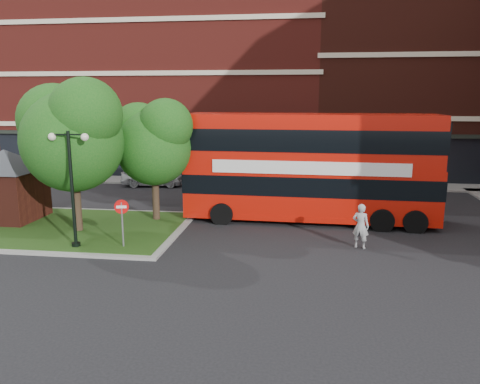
# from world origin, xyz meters

# --- Properties ---
(ground) EXTENTS (120.00, 120.00, 0.00)m
(ground) POSITION_xyz_m (0.00, 0.00, 0.00)
(ground) COLOR black
(ground) RESTS_ON ground
(pavement_far) EXTENTS (44.00, 3.00, 0.12)m
(pavement_far) POSITION_xyz_m (0.00, 16.50, 0.06)
(pavement_far) COLOR slate
(pavement_far) RESTS_ON ground
(terrace_far_left) EXTENTS (26.00, 12.00, 14.00)m
(terrace_far_left) POSITION_xyz_m (-8.00, 24.00, 7.00)
(terrace_far_left) COLOR maroon
(terrace_far_left) RESTS_ON ground
(terrace_far_right) EXTENTS (18.00, 12.00, 16.00)m
(terrace_far_right) POSITION_xyz_m (14.00, 24.00, 8.00)
(terrace_far_right) COLOR #471911
(terrace_far_right) RESTS_ON ground
(traffic_island) EXTENTS (12.60, 7.60, 0.15)m
(traffic_island) POSITION_xyz_m (-8.00, 3.00, 0.07)
(traffic_island) COLOR gray
(traffic_island) RESTS_ON ground
(kiosk) EXTENTS (6.51, 6.51, 3.60)m
(kiosk) POSITION_xyz_m (-11.00, 4.00, 2.32)
(kiosk) COLOR #471911
(kiosk) RESTS_ON traffic_island
(tree_island_west) EXTENTS (5.40, 4.71, 7.21)m
(tree_island_west) POSITION_xyz_m (-6.60, 2.58, 4.79)
(tree_island_west) COLOR #2D2116
(tree_island_west) RESTS_ON ground
(tree_island_east) EXTENTS (4.46, 3.90, 6.29)m
(tree_island_east) POSITION_xyz_m (-3.58, 5.06, 4.24)
(tree_island_east) COLOR #2D2116
(tree_island_east) RESTS_ON ground
(lamp_island) EXTENTS (1.72, 0.36, 5.00)m
(lamp_island) POSITION_xyz_m (-5.50, 0.20, 2.83)
(lamp_island) COLOR black
(lamp_island) RESTS_ON ground
(lamp_far_left) EXTENTS (1.72, 0.36, 5.00)m
(lamp_far_left) POSITION_xyz_m (2.00, 14.50, 2.83)
(lamp_far_left) COLOR black
(lamp_far_left) RESTS_ON ground
(lamp_far_right) EXTENTS (1.72, 0.36, 5.00)m
(lamp_far_right) POSITION_xyz_m (10.00, 14.50, 2.83)
(lamp_far_right) COLOR black
(lamp_far_right) RESTS_ON ground
(bus) EXTENTS (12.73, 3.28, 4.83)m
(bus) POSITION_xyz_m (4.28, 6.26, 3.17)
(bus) COLOR #B91207
(bus) RESTS_ON ground
(woman) EXTENTS (0.83, 0.70, 1.93)m
(woman) POSITION_xyz_m (6.43, 2.00, 0.97)
(woman) COLOR #99999C
(woman) RESTS_ON ground
(car_silver) EXTENTS (4.55, 2.21, 1.50)m
(car_silver) POSITION_xyz_m (-6.77, 14.50, 0.75)
(car_silver) COLOR #B3B7BB
(car_silver) RESTS_ON ground
(car_white) EXTENTS (4.53, 2.06, 1.44)m
(car_white) POSITION_xyz_m (7.41, 15.64, 0.72)
(car_white) COLOR silver
(car_white) RESTS_ON ground
(no_entry_sign) EXTENTS (0.59, 0.18, 2.16)m
(no_entry_sign) POSITION_xyz_m (-3.50, 0.44, 1.54)
(no_entry_sign) COLOR slate
(no_entry_sign) RESTS_ON ground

